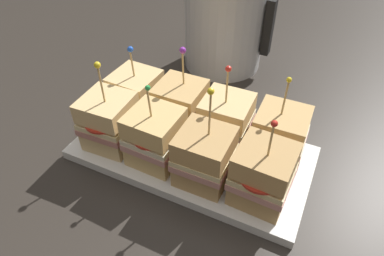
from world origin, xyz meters
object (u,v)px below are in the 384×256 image
at_px(serving_platter, 192,153).
at_px(sandwich_front_far_right, 263,175).
at_px(sandwich_front_center_right, 205,157).
at_px(kettle_steel, 225,22).
at_px(sandwich_front_far_left, 109,122).
at_px(sandwich_back_far_left, 137,95).
at_px(sandwich_back_center_right, 226,121).
at_px(sandwich_back_center_left, 180,108).
at_px(sandwich_back_far_right, 279,137).
at_px(sandwich_front_center_left, 155,137).

bearing_deg(serving_platter, sandwich_front_far_right, -18.72).
bearing_deg(sandwich_front_center_right, kettle_steel, 107.35).
relative_size(sandwich_front_center_right, sandwich_front_far_right, 1.10).
distance_m(sandwich_front_far_left, kettle_steel, 0.39).
bearing_deg(serving_platter, sandwich_front_far_left, -162.31).
relative_size(sandwich_back_far_left, kettle_steel, 0.63).
bearing_deg(sandwich_front_far_right, sandwich_front_far_left, 179.48).
bearing_deg(sandwich_front_center_right, sandwich_back_center_right, 90.84).
relative_size(serving_platter, sandwich_back_center_left, 2.48).
distance_m(sandwich_back_far_right, kettle_steel, 0.37).
bearing_deg(sandwich_front_center_left, kettle_steel, 94.15).
bearing_deg(sandwich_back_center_right, sandwich_front_far_left, -153.51).
bearing_deg(sandwich_back_center_right, sandwich_front_center_left, -134.59).
bearing_deg(sandwich_back_far_left, sandwich_front_far_right, -18.20).
xyz_separation_m(sandwich_front_far_left, kettle_steel, (0.07, 0.38, 0.04)).
height_order(sandwich_front_far_left, sandwich_back_far_right, sandwich_front_far_left).
relative_size(sandwich_front_far_left, sandwich_back_center_left, 1.02).
bearing_deg(sandwich_front_far_right, serving_platter, 161.28).
distance_m(serving_platter, sandwich_back_far_right, 0.16).
relative_size(sandwich_back_center_left, sandwich_back_center_right, 1.04).
relative_size(sandwich_back_center_left, sandwich_back_far_right, 1.03).
bearing_deg(sandwich_back_far_left, sandwich_front_center_left, -43.61).
relative_size(sandwich_front_far_right, kettle_steel, 0.65).
relative_size(sandwich_front_center_right, sandwich_back_far_left, 1.14).
distance_m(serving_platter, sandwich_front_far_left, 0.16).
xyz_separation_m(sandwich_front_center_right, sandwich_back_far_left, (-0.19, 0.10, -0.00)).
height_order(sandwich_front_far_right, sandwich_back_center_right, sandwich_back_center_right).
bearing_deg(sandwich_back_far_right, sandwich_front_far_left, -162.03).
height_order(sandwich_front_center_right, sandwich_back_far_right, sandwich_front_center_right).
height_order(sandwich_front_far_left, sandwich_front_center_right, sandwich_front_center_right).
bearing_deg(sandwich_front_far_left, kettle_steel, 80.10).
bearing_deg(sandwich_back_far_right, serving_platter, -161.75).
bearing_deg(kettle_steel, sandwich_front_center_right, -72.65).
distance_m(sandwich_front_center_right, sandwich_back_center_left, 0.13).
xyz_separation_m(sandwich_back_center_left, kettle_steel, (-0.03, 0.29, 0.04)).
bearing_deg(sandwich_front_far_left, sandwich_front_center_left, -0.16).
distance_m(sandwich_front_far_left, sandwich_back_center_left, 0.13).
distance_m(sandwich_front_far_left, sandwich_back_far_right, 0.30).
bearing_deg(kettle_steel, sandwich_back_center_left, -84.28).
height_order(sandwich_front_center_left, sandwich_front_far_right, sandwich_front_far_right).
height_order(serving_platter, sandwich_front_far_right, sandwich_front_far_right).
distance_m(sandwich_back_far_left, sandwich_back_far_right, 0.29).
xyz_separation_m(serving_platter, sandwich_back_center_right, (0.04, 0.05, 0.06)).
xyz_separation_m(sandwich_front_center_left, sandwich_front_far_right, (0.19, -0.00, 0.00)).
bearing_deg(sandwich_back_center_right, sandwich_back_center_left, -178.62).
height_order(sandwich_front_center_right, sandwich_back_center_right, sandwich_front_center_right).
distance_m(serving_platter, kettle_steel, 0.36).
distance_m(sandwich_front_center_right, sandwich_back_far_right, 0.14).
xyz_separation_m(sandwich_front_far_left, sandwich_front_center_right, (0.19, -0.00, -0.00)).
bearing_deg(sandwich_back_center_right, sandwich_front_far_right, -44.71).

